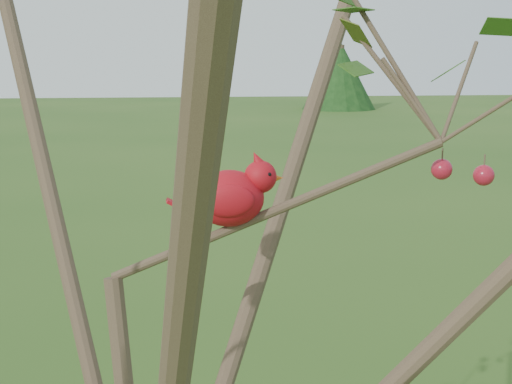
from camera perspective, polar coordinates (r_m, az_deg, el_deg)
The scene contains 3 objects.
crabapple_tree at distance 1.19m, azimuth -8.52°, elevation -0.60°, with size 2.35×2.05×2.95m.
cardinal at distance 1.30m, azimuth -1.86°, elevation -0.25°, with size 0.22×0.11×0.15m.
distant_trees at distance 25.11m, azimuth -12.20°, elevation 8.42°, with size 35.84×12.71×3.03m.
Camera 1 is at (0.07, -1.19, 2.36)m, focal length 50.00 mm.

